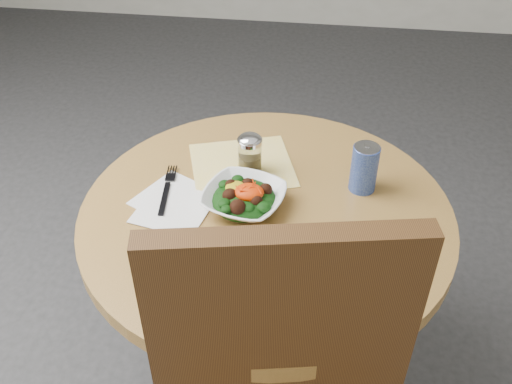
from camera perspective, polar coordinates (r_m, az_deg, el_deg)
table at (r=1.51m, az=0.95°, el=-7.40°), size 0.90×0.90×0.75m
cloth_napkin at (r=1.51m, az=-1.40°, el=2.70°), size 0.32×0.31×0.00m
paper_napkins at (r=1.40m, az=-8.19°, el=-1.13°), size 0.22×0.25×0.00m
salad_bowl at (r=1.36m, az=-1.21°, el=-0.63°), size 0.23×0.23×0.07m
fork at (r=1.44m, az=-8.85°, el=0.43°), size 0.04×0.20×0.00m
spice_shaker at (r=1.45m, az=-0.62°, el=3.74°), size 0.06×0.06×0.11m
beverage_can at (r=1.42m, az=10.77°, el=2.38°), size 0.07×0.07×0.13m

